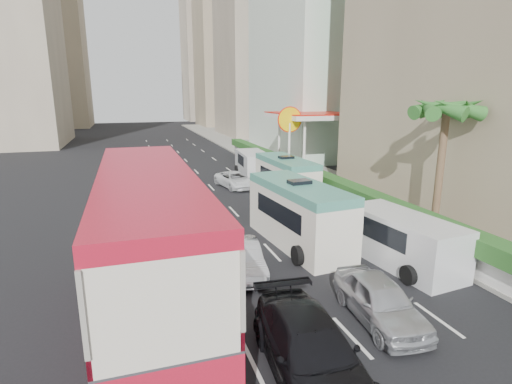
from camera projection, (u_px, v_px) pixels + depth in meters
name	position (u px, v px, depth m)	size (l,w,h in m)	color
ground_plane	(331.00, 303.00, 14.00)	(200.00, 200.00, 0.00)	black
double_decker_bus	(151.00, 257.00, 11.62)	(2.50, 11.00, 5.06)	red
car_silver_lane_a	(243.00, 273.00, 16.38)	(1.38, 3.96, 1.31)	silver
car_silver_lane_b	(378.00, 320.00, 12.95)	(1.69, 4.21, 1.43)	silver
car_black	(310.00, 376.00, 10.36)	(2.16, 5.32, 1.54)	black
van_asset	(235.00, 187.00, 31.53)	(1.99, 4.31, 1.20)	silver
minibus_near	(299.00, 214.00, 19.20)	(2.28, 6.83, 3.03)	silver
minibus_far	(286.00, 179.00, 27.65)	(2.16, 6.47, 2.87)	silver
panel_van_near	(402.00, 240.00, 17.00)	(2.15, 5.38, 2.15)	silver
panel_van_far	(253.00, 164.00, 35.33)	(2.19, 5.49, 2.19)	silver
sidewalk	(292.00, 167.00, 39.77)	(6.00, 120.00, 0.18)	#99968C
kerb_wall	(315.00, 187.00, 28.63)	(0.30, 44.00, 1.00)	silver
hedge	(316.00, 175.00, 28.43)	(1.10, 44.00, 0.70)	#2D6626
palm_tree	(439.00, 174.00, 19.21)	(0.36, 0.36, 6.40)	brown
shell_station	(310.00, 142.00, 37.59)	(6.50, 8.00, 5.50)	silver
tower_far_a	(228.00, 27.00, 89.66)	(14.00, 14.00, 44.00)	tan
tower_far_b	(209.00, 47.00, 110.48)	(14.00, 14.00, 40.00)	tan
tower_left_b	(42.00, 18.00, 85.23)	(16.00, 16.00, 46.00)	tan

